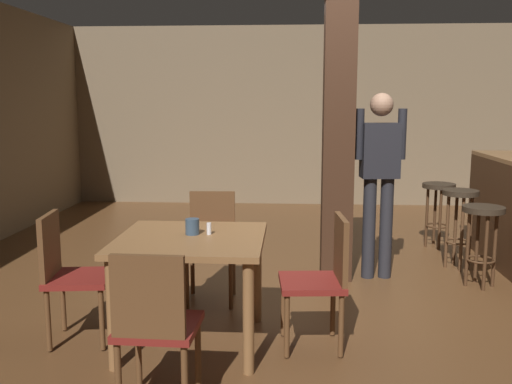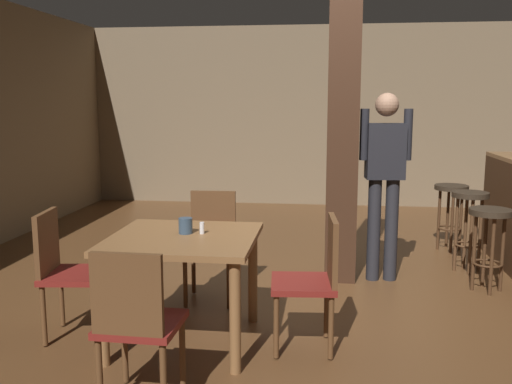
% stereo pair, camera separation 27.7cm
% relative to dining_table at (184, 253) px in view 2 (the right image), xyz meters
% --- Properties ---
extents(ground_plane, '(10.80, 10.80, 0.00)m').
position_rel_dining_table_xyz_m(ground_plane, '(1.16, 0.94, -0.63)').
color(ground_plane, brown).
extents(wall_back, '(8.00, 0.10, 2.80)m').
position_rel_dining_table_xyz_m(wall_back, '(1.16, 5.44, 0.77)').
color(wall_back, '#756047').
rests_on(wall_back, ground_plane).
extents(pillar, '(0.28, 0.28, 2.80)m').
position_rel_dining_table_xyz_m(pillar, '(1.09, 1.54, 0.77)').
color(pillar, '#382114').
rests_on(pillar, ground_plane).
extents(dining_table, '(0.98, 0.98, 0.75)m').
position_rel_dining_table_xyz_m(dining_table, '(0.00, 0.00, 0.00)').
color(dining_table, brown).
rests_on(dining_table, ground_plane).
extents(chair_east, '(0.45, 0.45, 0.89)m').
position_rel_dining_table_xyz_m(chair_east, '(0.89, -0.00, -0.12)').
color(chair_east, maroon).
rests_on(chair_east, ground_plane).
extents(chair_west, '(0.47, 0.47, 0.89)m').
position_rel_dining_table_xyz_m(chair_west, '(-0.85, -0.02, -0.12)').
color(chair_west, maroon).
rests_on(chair_west, ground_plane).
extents(chair_north, '(0.44, 0.44, 0.89)m').
position_rel_dining_table_xyz_m(chair_north, '(0.01, 0.87, -0.12)').
color(chair_north, maroon).
rests_on(chair_north, ground_plane).
extents(chair_south, '(0.43, 0.43, 0.89)m').
position_rel_dining_table_xyz_m(chair_south, '(-0.04, -0.88, -0.12)').
color(chair_south, maroon).
rests_on(chair_south, ground_plane).
extents(napkin_cup, '(0.09, 0.09, 0.11)m').
position_rel_dining_table_xyz_m(napkin_cup, '(-0.00, 0.07, 0.17)').
color(napkin_cup, '#33475B').
rests_on(napkin_cup, dining_table).
extents(salt_shaker, '(0.03, 0.03, 0.08)m').
position_rel_dining_table_xyz_m(salt_shaker, '(0.11, 0.07, 0.16)').
color(salt_shaker, silver).
rests_on(salt_shaker, dining_table).
extents(standing_person, '(0.47, 0.23, 1.72)m').
position_rel_dining_table_xyz_m(standing_person, '(1.48, 1.57, 0.37)').
color(standing_person, black).
rests_on(standing_person, ground_plane).
extents(bar_stool_near, '(0.36, 0.36, 0.73)m').
position_rel_dining_table_xyz_m(bar_stool_near, '(2.36, 1.36, -0.08)').
color(bar_stool_near, '#2D2319').
rests_on(bar_stool_near, ground_plane).
extents(bar_stool_mid, '(0.35, 0.35, 0.78)m').
position_rel_dining_table_xyz_m(bar_stool_mid, '(2.33, 1.94, -0.05)').
color(bar_stool_mid, '#2D2319').
rests_on(bar_stool_mid, ground_plane).
extents(bar_stool_far, '(0.36, 0.36, 0.73)m').
position_rel_dining_table_xyz_m(bar_stool_far, '(2.33, 2.76, -0.08)').
color(bar_stool_far, '#2D2319').
rests_on(bar_stool_far, ground_plane).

